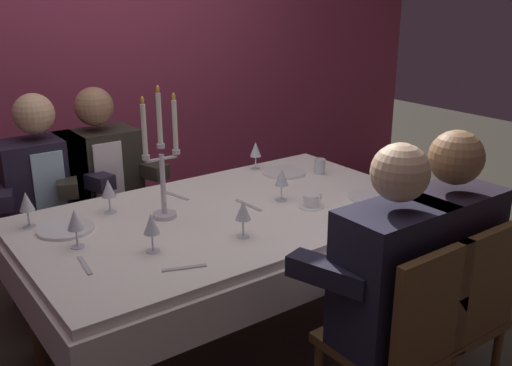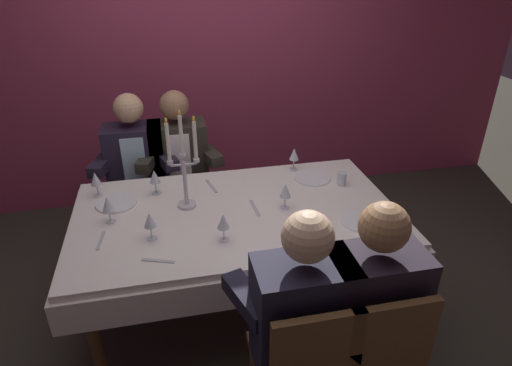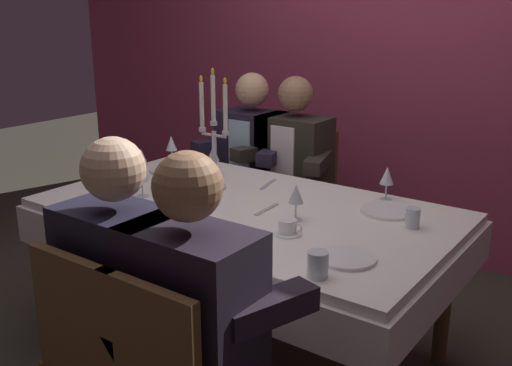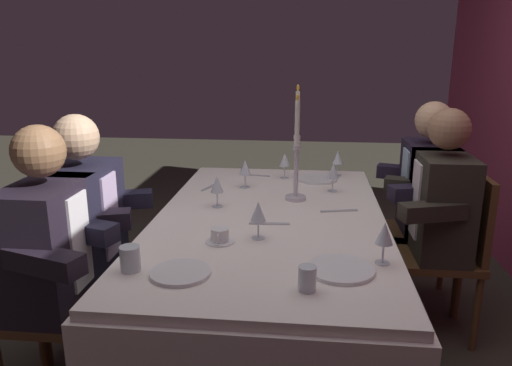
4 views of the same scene
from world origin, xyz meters
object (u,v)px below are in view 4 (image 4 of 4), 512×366
Objects in this scene: dinner_plate_1 at (340,269)px; wine_glass_1 at (258,213)px; dinner_plate_0 at (317,179)px; dining_table at (270,239)px; wine_glass_6 at (338,158)px; wine_glass_0 at (384,235)px; seated_diner_0 at (428,188)px; seated_diner_1 at (443,205)px; seated_diner_3 at (49,245)px; wine_glass_3 at (245,168)px; coffee_cup_0 at (220,236)px; dinner_plate_2 at (181,273)px; candelabra at (297,154)px; wine_glass_2 at (285,160)px; seated_diner_2 at (83,220)px; water_tumbler_0 at (307,278)px; wine_glass_4 at (333,172)px; wine_glass_5 at (217,185)px.

dinner_plate_1 is 1.52× the size of wine_glass_1.
dining_table is at bearing -18.62° from dinner_plate_0.
wine_glass_0 is at bearing 4.37° from wine_glass_6.
dinner_plate_0 is at bearing -98.34° from seated_diner_0.
seated_diner_1 is 1.92m from seated_diner_3.
dinner_plate_0 is 0.99× the size of dinner_plate_1.
seated_diner_1 is at bearing 107.95° from dining_table.
wine_glass_3 is 1.18m from seated_diner_3.
seated_diner_1 is (-0.64, 1.07, -0.03)m from coffee_cup_0.
dinner_plate_2 is at bearing -33.02° from wine_glass_1.
dinner_plate_0 is at bearing 159.71° from dinner_plate_2.
wine_glass_1 reaches higher than dinner_plate_1.
candelabra is 3.71× the size of wine_glass_2.
seated_diner_3 is at bearing -59.10° from seated_diner_0.
seated_diner_3 is at bearing 0.00° from seated_diner_2.
dinner_plate_1 is 1.52× the size of wine_glass_6.
water_tumbler_0 reaches higher than coffee_cup_0.
wine_glass_3 reaches higher than water_tumbler_0.
water_tumbler_0 is at bearing 16.65° from wine_glass_3.
wine_glass_4 is 0.60m from seated_diner_1.
seated_diner_3 reaches higher than dinner_plate_1.
seated_diner_2 is 1.00× the size of seated_diner_3.
wine_glass_3 is 0.13× the size of seated_diner_2.
coffee_cup_0 is (-0.31, 0.09, 0.02)m from dinner_plate_2.
dinner_plate_0 is at bearing 135.83° from seated_diner_3.
seated_diner_0 is (-0.49, 1.16, -0.12)m from wine_glass_5.
coffee_cup_0 is 1.44m from seated_diner_0.
dinner_plate_0 is (-0.42, 0.12, -0.25)m from candelabra.
water_tumbler_0 is at bearing 75.11° from seated_diner_3.
water_tumbler_0 is (0.45, 0.21, -0.07)m from wine_glass_1.
candelabra reaches higher than wine_glass_3.
wine_glass_2 is at bearing -160.43° from wine_glass_0.
dinner_plate_1 is at bearing 69.64° from seated_diner_2.
seated_diner_1 is 1.82m from seated_diner_2.
seated_diner_1 is (0.32, 0.00, 0.00)m from seated_diner_0.
candelabra reaches higher than dining_table.
wine_glass_3 is at bearing -179.89° from coffee_cup_0.
seated_diner_0 is at bearing 67.72° from wine_glass_6.
wine_glass_6 is at bearing 132.20° from dinner_plate_0.
water_tumbler_0 is 0.66× the size of coffee_cup_0.
seated_diner_2 is at bearing 180.00° from seated_diner_3.
dining_table is at bearing -55.61° from seated_diner_0.
wine_glass_6 is at bearing 160.55° from wine_glass_1.
seated_diner_0 is 1.00× the size of seated_diner_2.
dining_table is 0.94m from seated_diner_1.
dinner_plate_1 is at bearing -33.94° from seated_diner_1.
wine_glass_3 reaches higher than dining_table.
wine_glass_4 reaches higher than dinner_plate_0.
wine_glass_1 is 1.00× the size of wine_glass_4.
seated_diner_2 reaches higher than wine_glass_4.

